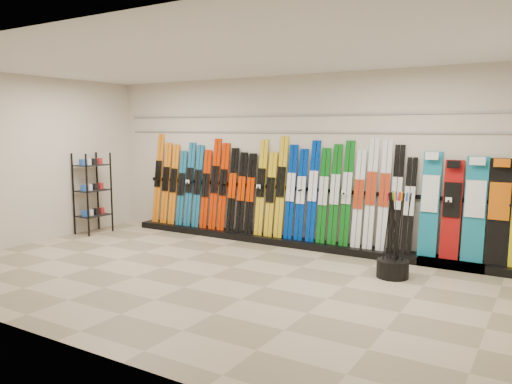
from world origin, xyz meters
The scene contains 12 objects.
floor centered at (0.00, 0.00, 0.00)m, with size 8.00×8.00×0.00m, color gray.
back_wall centered at (0.00, 2.50, 1.50)m, with size 8.00×8.00×0.00m, color beige.
left_wall centered at (-4.00, 0.00, 1.50)m, with size 5.00×5.00×0.00m, color beige.
ceiling centered at (0.00, 0.00, 3.00)m, with size 8.00×8.00×0.00m, color silver.
ski_rack_base centered at (0.22, 2.28, 0.06)m, with size 8.00×0.40×0.12m, color black.
skis centered at (-0.44, 2.35, 0.95)m, with size 5.38×0.28×1.83m.
snowboards centered at (3.12, 2.36, 0.89)m, with size 1.58×0.25×1.60m.
accessory_rack centered at (-3.75, 1.22, 0.80)m, with size 0.40×0.60×1.59m, color black.
pole_bin centered at (2.21, 1.29, 0.12)m, with size 0.44×0.44×0.25m, color black.
ski_poles centered at (2.21, 1.33, 0.61)m, with size 0.37×0.22×1.18m.
slatwall_rail_0 centered at (0.00, 2.48, 2.00)m, with size 7.60×0.02×0.03m, color gray.
slatwall_rail_1 centered at (0.00, 2.48, 2.30)m, with size 7.60×0.02×0.03m, color gray.
Camera 1 is at (4.07, -5.47, 2.06)m, focal length 35.00 mm.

